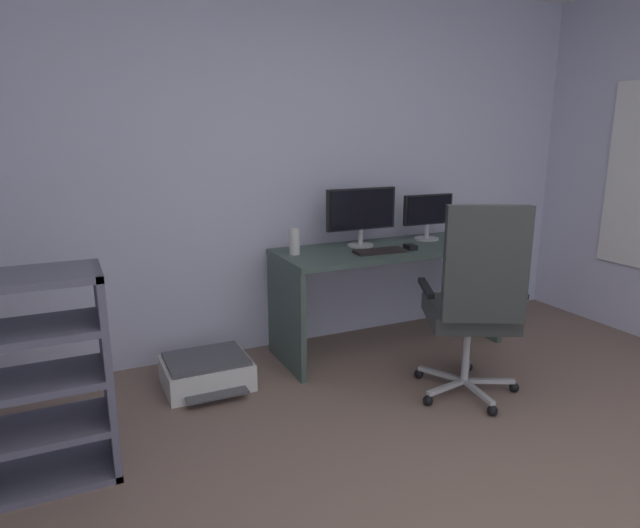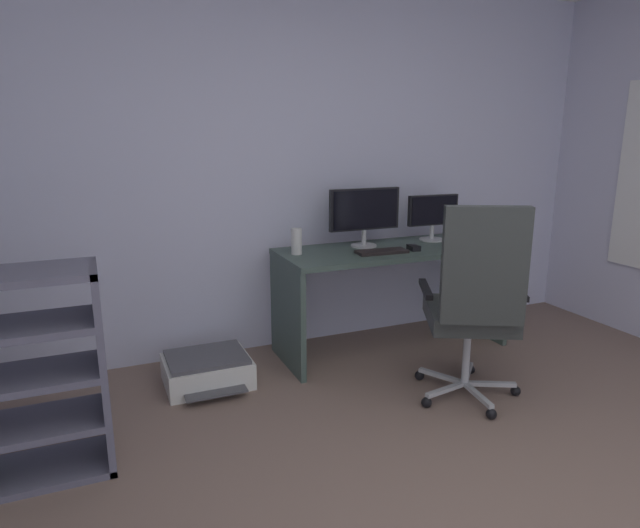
# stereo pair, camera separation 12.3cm
# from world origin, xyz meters

# --- Properties ---
(wall_back) EXTENTS (5.06, 0.10, 2.52)m
(wall_back) POSITION_xyz_m (0.00, 2.55, 1.26)
(wall_back) COLOR silver
(wall_back) RESTS_ON ground
(desk) EXTENTS (1.60, 0.61, 0.74)m
(desk) POSITION_xyz_m (0.70, 2.11, 0.55)
(desk) COLOR #40534B
(desk) RESTS_ON ground
(monitor_main) EXTENTS (0.52, 0.18, 0.40)m
(monitor_main) POSITION_xyz_m (0.52, 2.22, 0.98)
(monitor_main) COLOR #B2B5B7
(monitor_main) RESTS_ON desk
(monitor_secondary) EXTENTS (0.40, 0.18, 0.33)m
(monitor_secondary) POSITION_xyz_m (1.08, 2.22, 0.94)
(monitor_secondary) COLOR #B2B5B7
(monitor_secondary) RESTS_ON desk
(keyboard) EXTENTS (0.35, 0.15, 0.02)m
(keyboard) POSITION_xyz_m (0.53, 1.99, 0.75)
(keyboard) COLOR black
(keyboard) RESTS_ON desk
(computer_mouse) EXTENTS (0.07, 0.10, 0.03)m
(computer_mouse) POSITION_xyz_m (0.78, 1.98, 0.76)
(computer_mouse) COLOR black
(computer_mouse) RESTS_ON desk
(desktop_speaker) EXTENTS (0.07, 0.07, 0.17)m
(desktop_speaker) POSITION_xyz_m (0.01, 2.17, 0.82)
(desktop_speaker) COLOR silver
(desktop_speaker) RESTS_ON desk
(office_chair) EXTENTS (0.66, 0.70, 1.16)m
(office_chair) POSITION_xyz_m (0.69, 1.21, 0.62)
(office_chair) COLOR #B7BABC
(office_chair) RESTS_ON ground
(printer) EXTENTS (0.51, 0.50, 0.19)m
(printer) POSITION_xyz_m (-0.64, 2.04, 0.09)
(printer) COLOR silver
(printer) RESTS_ON ground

